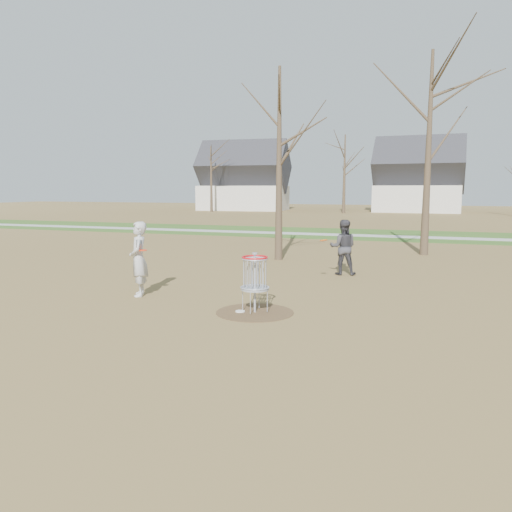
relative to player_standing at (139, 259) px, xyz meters
The scene contains 11 objects.
ground 3.71m from the player_standing, 11.32° to the right, with size 160.00×160.00×0.00m, color brown.
green_band 20.62m from the player_standing, 80.20° to the left, with size 160.00×8.00×0.01m, color #2D5119.
footpath 19.64m from the player_standing, 79.70° to the left, with size 160.00×1.50×0.01m, color #9E9E99.
dirt_circle 3.71m from the player_standing, 11.32° to the right, with size 1.80×1.80×0.01m, color #47331E.
player_standing is the anchor object (origin of this frame).
player_throwing 6.82m from the player_standing, 48.27° to the left, with size 0.89×0.69×1.83m, color #37363C.
disc_grounded 3.41m from the player_standing, 13.90° to the right, with size 0.22×0.22×0.02m, color white.
discs_in_play 2.90m from the player_standing, 36.34° to the left, with size 4.23×3.79×0.10m.
disc_golf_basket 3.58m from the player_standing, 11.32° to the right, with size 0.64×0.64×1.35m.
bare_trees 35.75m from the player_standing, 81.44° to the left, with size 52.62×44.98×9.00m.
houses_row 52.51m from the player_standing, 81.42° to the left, with size 56.51×10.01×7.26m.
Camera 1 is at (3.74, -10.56, 2.83)m, focal length 35.00 mm.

